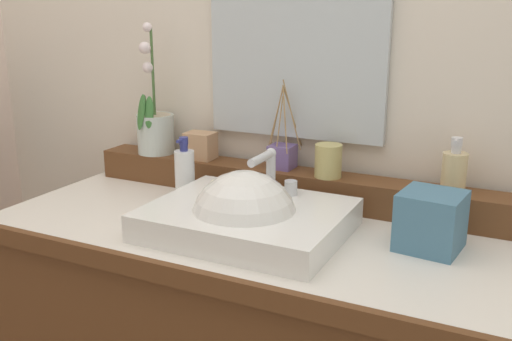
# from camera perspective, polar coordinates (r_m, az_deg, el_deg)

# --- Properties ---
(wall_back) EXTENTS (3.09, 0.20, 2.44)m
(wall_back) POSITION_cam_1_polar(r_m,az_deg,el_deg) (1.69, 6.34, 9.92)
(wall_back) COLOR beige
(wall_back) RESTS_ON ground
(back_ledge) EXTENTS (1.25, 0.10, 0.08)m
(back_ledge) POSITION_cam_1_polar(r_m,az_deg,el_deg) (1.60, 3.88, -1.48)
(back_ledge) COLOR brown
(back_ledge) RESTS_ON vanity_cabinet
(sink_basin) EXTENTS (0.45, 0.36, 0.28)m
(sink_basin) POSITION_cam_1_polar(r_m,az_deg,el_deg) (1.36, -1.00, -5.07)
(sink_basin) COLOR white
(sink_basin) RESTS_ON vanity_cabinet
(soap_bar) EXTENTS (0.07, 0.04, 0.02)m
(soap_bar) POSITION_cam_1_polar(r_m,az_deg,el_deg) (1.50, -3.29, -1.29)
(soap_bar) COLOR silver
(soap_bar) RESTS_ON sink_basin
(potted_plant) EXTENTS (0.11, 0.12, 0.39)m
(potted_plant) POSITION_cam_1_polar(r_m,az_deg,el_deg) (1.79, -9.88, 4.23)
(potted_plant) COLOR silver
(potted_plant) RESTS_ON back_ledge
(soap_dispenser) EXTENTS (0.06, 0.06, 0.13)m
(soap_dispenser) POSITION_cam_1_polar(r_m,az_deg,el_deg) (1.47, 18.83, 0.06)
(soap_dispenser) COLOR #D5BF89
(soap_dispenser) RESTS_ON back_ledge
(tumbler_cup) EXTENTS (0.07, 0.07, 0.09)m
(tumbler_cup) POSITION_cam_1_polar(r_m,az_deg,el_deg) (1.53, 7.09, 0.95)
(tumbler_cup) COLOR tan
(tumbler_cup) RESTS_ON back_ledge
(reed_diffuser) EXTENTS (0.10, 0.11, 0.24)m
(reed_diffuser) POSITION_cam_1_polar(r_m,az_deg,el_deg) (1.60, 2.58, 1.53)
(reed_diffuser) COLOR #6A5392
(reed_diffuser) RESTS_ON back_ledge
(trinket_box) EXTENTS (0.09, 0.07, 0.08)m
(trinket_box) POSITION_cam_1_polar(r_m,az_deg,el_deg) (1.71, -5.47, 2.44)
(trinket_box) COLOR tan
(trinket_box) RESTS_ON back_ledge
(lotion_bottle) EXTENTS (0.05, 0.06, 0.18)m
(lotion_bottle) POSITION_cam_1_polar(r_m,az_deg,el_deg) (1.60, -6.98, -0.34)
(lotion_bottle) COLOR white
(lotion_bottle) RESTS_ON vanity_cabinet
(tissue_box) EXTENTS (0.14, 0.14, 0.13)m
(tissue_box) POSITION_cam_1_polar(r_m,az_deg,el_deg) (1.33, 16.74, -4.74)
(tissue_box) COLOR teal
(tissue_box) RESTS_ON vanity_cabinet
(mirror) EXTENTS (0.51, 0.02, 0.55)m
(mirror) POSITION_cam_1_polar(r_m,az_deg,el_deg) (1.59, 3.92, 13.06)
(mirror) COLOR silver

